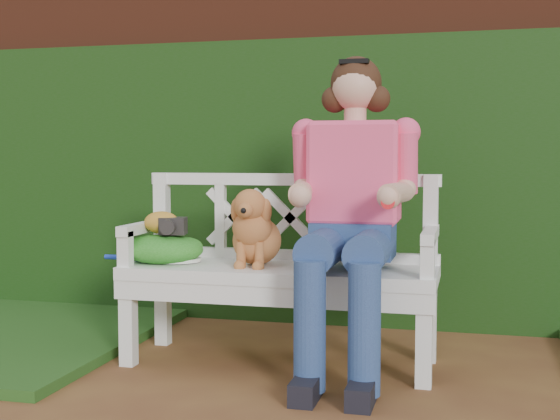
# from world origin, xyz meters

# --- Properties ---
(ground) EXTENTS (60.00, 60.00, 0.00)m
(ground) POSITION_xyz_m (0.00, 0.00, 0.00)
(ground) COLOR #59301D
(brick_wall) EXTENTS (10.00, 0.30, 2.20)m
(brick_wall) POSITION_xyz_m (0.00, 1.90, 1.10)
(brick_wall) COLOR #5E2918
(brick_wall) RESTS_ON ground
(ivy_hedge) EXTENTS (10.00, 0.18, 1.70)m
(ivy_hedge) POSITION_xyz_m (0.00, 1.68, 0.85)
(ivy_hedge) COLOR #14370A
(ivy_hedge) RESTS_ON ground
(garden_bench) EXTENTS (1.63, 0.75, 0.48)m
(garden_bench) POSITION_xyz_m (-0.28, 0.72, 0.24)
(garden_bench) COLOR white
(garden_bench) RESTS_ON ground
(seated_woman) EXTENTS (0.87, 1.00, 1.49)m
(seated_woman) POSITION_xyz_m (0.08, 0.70, 0.74)
(seated_woman) COLOR #E85A6C
(seated_woman) RESTS_ON ground
(dog) EXTENTS (0.36, 0.41, 0.38)m
(dog) POSITION_xyz_m (-0.39, 0.71, 0.67)
(dog) COLOR brown
(dog) RESTS_ON garden_bench
(tennis_racket) EXTENTS (0.57, 0.33, 0.03)m
(tennis_racket) POSITION_xyz_m (-0.85, 0.72, 0.49)
(tennis_racket) COLOR white
(tennis_racket) RESTS_ON garden_bench
(green_bag) EXTENTS (0.50, 0.45, 0.14)m
(green_bag) POSITION_xyz_m (-0.87, 0.69, 0.55)
(green_bag) COLOR #216829
(green_bag) RESTS_ON garden_bench
(camera_item) EXTENTS (0.14, 0.12, 0.08)m
(camera_item) POSITION_xyz_m (-0.81, 0.69, 0.66)
(camera_item) COLOR #272424
(camera_item) RESTS_ON green_bag
(baseball_glove) EXTENTS (0.21, 0.17, 0.11)m
(baseball_glove) POSITION_xyz_m (-0.88, 0.70, 0.68)
(baseball_glove) COLOR #C18628
(baseball_glove) RESTS_ON green_bag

